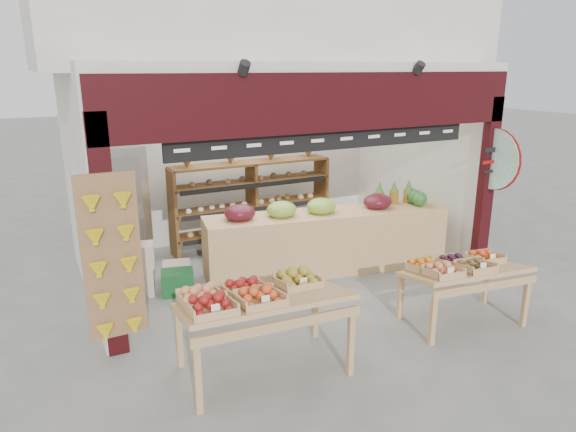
% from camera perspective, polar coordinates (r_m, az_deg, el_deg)
% --- Properties ---
extents(ground, '(60.00, 60.00, 0.00)m').
position_cam_1_polar(ground, '(7.89, 0.55, -6.60)').
color(ground, slate).
rests_on(ground, ground).
extents(shop_structure, '(6.36, 5.12, 5.40)m').
position_cam_1_polar(shop_structure, '(8.77, -4.65, 21.82)').
color(shop_structure, silver).
rests_on(shop_structure, ground).
extents(banana_board, '(0.60, 0.15, 1.80)m').
position_cam_1_polar(banana_board, '(5.65, -18.89, -4.83)').
color(banana_board, olive).
rests_on(banana_board, ground).
extents(gift_sign, '(0.04, 0.93, 0.92)m').
position_cam_1_polar(gift_sign, '(8.20, 21.92, 5.87)').
color(gift_sign, '#C0F1D4').
rests_on(gift_sign, ground).
extents(back_shelving, '(2.84, 0.47, 1.77)m').
position_cam_1_polar(back_shelving, '(8.90, -4.08, 3.29)').
color(back_shelving, brown).
rests_on(back_shelving, ground).
extents(refrigerator, '(0.86, 0.86, 1.89)m').
position_cam_1_polar(refrigerator, '(8.62, -18.22, 1.20)').
color(refrigerator, '#BABDC2').
rests_on(refrigerator, ground).
extents(cardboard_stack, '(1.10, 0.80, 0.73)m').
position_cam_1_polar(cardboard_stack, '(7.49, -14.53, -6.23)').
color(cardboard_stack, beige).
rests_on(cardboard_stack, ground).
extents(mid_counter, '(3.82, 1.37, 1.16)m').
position_cam_1_polar(mid_counter, '(7.93, 4.23, -2.55)').
color(mid_counter, '#D8B36F').
rests_on(mid_counter, ground).
extents(display_table_left, '(1.76, 1.06, 1.07)m').
position_cam_1_polar(display_table_left, '(5.21, -4.09, -9.09)').
color(display_table_left, '#D8B36F').
rests_on(display_table_left, ground).
extents(display_table_right, '(1.53, 0.98, 0.94)m').
position_cam_1_polar(display_table_right, '(6.58, 18.55, -5.53)').
color(display_table_right, '#D8B36F').
rests_on(display_table_right, ground).
extents(watermelon_pile, '(0.60, 0.62, 0.47)m').
position_cam_1_polar(watermelon_pile, '(8.64, 13.83, -3.74)').
color(watermelon_pile, '#1A4E1B').
rests_on(watermelon_pile, ground).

